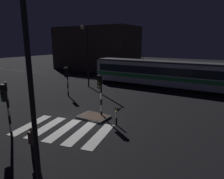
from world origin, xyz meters
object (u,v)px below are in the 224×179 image
(pedestrian_waiting_at_kerb, at_px, (33,144))
(bollard_island_edge, at_px, (116,117))
(traffic_light_corner_far_left, at_px, (67,77))
(traffic_light_kerb_mid_left, at_px, (6,103))
(traffic_light_median_centre, at_px, (100,89))
(tram, at_px, (163,73))
(street_lamp_near_kerb, at_px, (23,74))
(street_lamp_trackside_left, at_px, (86,49))

(pedestrian_waiting_at_kerb, distance_m, bollard_island_edge, 5.89)
(traffic_light_corner_far_left, bearing_deg, pedestrian_waiting_at_kerb, -54.36)
(traffic_light_kerb_mid_left, distance_m, traffic_light_corner_far_left, 9.82)
(traffic_light_median_centre, relative_size, tram, 0.18)
(traffic_light_median_centre, height_order, tram, tram)
(traffic_light_kerb_mid_left, xyz_separation_m, street_lamp_near_kerb, (4.88, -2.20, 2.31))
(traffic_light_median_centre, height_order, street_lamp_trackside_left, street_lamp_trackside_left)
(traffic_light_median_centre, relative_size, street_lamp_trackside_left, 0.45)
(street_lamp_near_kerb, bearing_deg, traffic_light_corner_far_left, 128.40)
(traffic_light_corner_far_left, height_order, street_lamp_near_kerb, street_lamp_near_kerb)
(traffic_light_kerb_mid_left, relative_size, bollard_island_edge, 3.06)
(bollard_island_edge, bearing_deg, traffic_light_median_centre, 159.87)
(bollard_island_edge, bearing_deg, traffic_light_corner_far_left, 154.31)
(traffic_light_corner_far_left, relative_size, street_lamp_trackside_left, 0.42)
(traffic_light_median_centre, height_order, street_lamp_near_kerb, street_lamp_near_kerb)
(pedestrian_waiting_at_kerb, bearing_deg, street_lamp_near_kerb, -38.04)
(traffic_light_kerb_mid_left, xyz_separation_m, pedestrian_waiting_at_kerb, (2.95, -0.69, -1.36))
(traffic_light_kerb_mid_left, distance_m, bollard_island_edge, 6.76)
(traffic_light_corner_far_left, bearing_deg, traffic_light_kerb_mid_left, -66.10)
(street_lamp_near_kerb, xyz_separation_m, pedestrian_waiting_at_kerb, (-1.93, 1.51, -3.67))
(street_lamp_near_kerb, distance_m, pedestrian_waiting_at_kerb, 4.41)
(street_lamp_trackside_left, xyz_separation_m, tram, (8.01, 4.77, -2.91))
(street_lamp_near_kerb, bearing_deg, bollard_island_edge, 95.83)
(traffic_light_kerb_mid_left, xyz_separation_m, tram, (3.07, 18.31, -0.49))
(traffic_light_median_centre, xyz_separation_m, street_lamp_trackside_left, (-7.35, 7.84, 2.49))
(pedestrian_waiting_at_kerb, bearing_deg, traffic_light_median_centre, 94.85)
(traffic_light_kerb_mid_left, relative_size, street_lamp_trackside_left, 0.46)
(traffic_light_median_centre, relative_size, traffic_light_kerb_mid_left, 0.97)
(traffic_light_corner_far_left, distance_m, street_lamp_near_kerb, 14.49)
(traffic_light_kerb_mid_left, distance_m, street_lamp_trackside_left, 14.62)
(traffic_light_kerb_mid_left, bearing_deg, street_lamp_trackside_left, 110.03)
(traffic_light_kerb_mid_left, height_order, street_lamp_near_kerb, street_lamp_near_kerb)
(traffic_light_median_centre, relative_size, bollard_island_edge, 2.96)
(street_lamp_trackside_left, bearing_deg, street_lamp_near_kerb, -58.05)
(tram, distance_m, bollard_island_edge, 13.33)
(traffic_light_median_centre, height_order, traffic_light_corner_far_left, traffic_light_median_centre)
(traffic_light_median_centre, xyz_separation_m, traffic_light_corner_far_left, (-6.39, 3.27, -0.15))
(traffic_light_corner_far_left, distance_m, pedestrian_waiting_at_kerb, 11.95)
(bollard_island_edge, bearing_deg, tram, 94.60)
(bollard_island_edge, bearing_deg, traffic_light_kerb_mid_left, -129.21)
(traffic_light_median_centre, distance_m, traffic_light_kerb_mid_left, 6.20)
(traffic_light_corner_far_left, xyz_separation_m, tram, (7.05, 9.33, -0.27))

